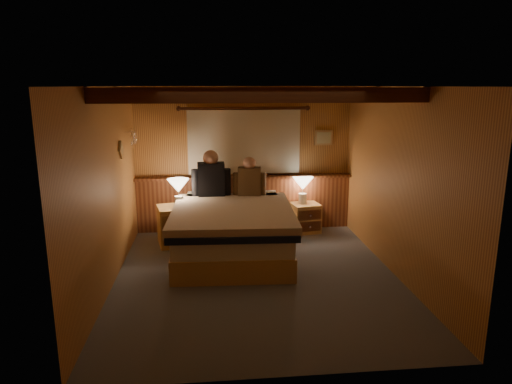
{
  "coord_description": "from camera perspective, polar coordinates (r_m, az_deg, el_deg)",
  "views": [
    {
      "loc": [
        -0.57,
        -5.46,
        2.41
      ],
      "look_at": [
        0.03,
        0.4,
        1.03
      ],
      "focal_mm": 32.0,
      "sensor_mm": 36.0,
      "label": 1
    }
  ],
  "objects": [
    {
      "name": "person_right",
      "position": [
        7.12,
        -0.83,
        1.57
      ],
      "size": [
        0.52,
        0.24,
        0.63
      ],
      "rotation": [
        0.0,
        0.0,
        -0.11
      ],
      "color": "#513920",
      "rests_on": "bed"
    },
    {
      "name": "framed_print",
      "position": [
        7.83,
        8.45,
        6.72
      ],
      "size": [
        0.3,
        0.04,
        0.25
      ],
      "color": "tan",
      "rests_on": "wall_back"
    },
    {
      "name": "curtain_window",
      "position": [
        7.57,
        -1.49,
        6.42
      ],
      "size": [
        2.18,
        0.09,
        1.11
      ],
      "color": "#472411",
      "rests_on": "wall_back"
    },
    {
      "name": "ceiling_beams",
      "position": [
        5.64,
        -0.05,
        12.16
      ],
      "size": [
        3.6,
        1.65,
        0.16
      ],
      "color": "#472411",
      "rests_on": "ceiling"
    },
    {
      "name": "wainscot",
      "position": [
        7.76,
        -1.45,
        -1.19
      ],
      "size": [
        3.6,
        0.23,
        0.94
      ],
      "color": "brown",
      "rests_on": "wall_back"
    },
    {
      "name": "duffel_bag",
      "position": [
        7.11,
        -8.05,
        -5.52
      ],
      "size": [
        0.52,
        0.38,
        0.34
      ],
      "rotation": [
        0.0,
        0.0,
        0.22
      ],
      "color": "black",
      "rests_on": "floor"
    },
    {
      "name": "nightstand_right",
      "position": [
        7.72,
        6.17,
        -3.21
      ],
      "size": [
        0.51,
        0.47,
        0.49
      ],
      "rotation": [
        0.0,
        0.0,
        0.18
      ],
      "color": "tan",
      "rests_on": "floor"
    },
    {
      "name": "lamp_left",
      "position": [
        7.0,
        -9.69,
        0.58
      ],
      "size": [
        0.33,
        0.33,
        0.43
      ],
      "color": "silver",
      "rests_on": "nightstand_left"
    },
    {
      "name": "coat_rail",
      "position": [
        7.17,
        -15.15,
        6.78
      ],
      "size": [
        0.05,
        0.55,
        0.24
      ],
      "color": "white",
      "rests_on": "wall_left"
    },
    {
      "name": "ceiling",
      "position": [
        5.49,
        0.11,
        13.07
      ],
      "size": [
        4.2,
        4.2,
        0.0
      ],
      "primitive_type": "plane",
      "rotation": [
        3.14,
        0.0,
        0.0
      ],
      "color": "gold",
      "rests_on": "wall_back"
    },
    {
      "name": "bed",
      "position": [
        6.57,
        -2.94,
        -4.82
      ],
      "size": [
        1.76,
        2.22,
        0.73
      ],
      "rotation": [
        0.0,
        0.0,
        -0.04
      ],
      "color": "tan",
      "rests_on": "floor"
    },
    {
      "name": "lamp_right",
      "position": [
        7.6,
        5.88,
        0.89
      ],
      "size": [
        0.34,
        0.34,
        0.45
      ],
      "color": "silver",
      "rests_on": "nightstand_right"
    },
    {
      "name": "wall_front",
      "position": [
        3.62,
        3.56,
        -6.38
      ],
      "size": [
        3.6,
        0.0,
        3.6
      ],
      "primitive_type": "plane",
      "rotation": [
        -1.57,
        0.0,
        0.0
      ],
      "color": "#CB9348",
      "rests_on": "floor"
    },
    {
      "name": "person_left",
      "position": [
        7.12,
        -5.63,
        1.89
      ],
      "size": [
        0.61,
        0.25,
        0.74
      ],
      "rotation": [
        0.0,
        0.0,
        0.02
      ],
      "color": "black",
      "rests_on": "bed"
    },
    {
      "name": "wall_back",
      "position": [
        7.68,
        -1.52,
        4.1
      ],
      "size": [
        3.6,
        0.0,
        3.6
      ],
      "primitive_type": "plane",
      "rotation": [
        1.57,
        0.0,
        0.0
      ],
      "color": "#CB9348",
      "rests_on": "floor"
    },
    {
      "name": "wall_left",
      "position": [
        5.73,
        -18.11,
        0.32
      ],
      "size": [
        0.0,
        4.2,
        4.2
      ],
      "primitive_type": "plane",
      "rotation": [
        1.57,
        0.0,
        1.57
      ],
      "color": "#CB9348",
      "rests_on": "floor"
    },
    {
      "name": "floor",
      "position": [
        6.0,
        0.1,
        -10.52
      ],
      "size": [
        4.2,
        4.2,
        0.0
      ],
      "primitive_type": "plane",
      "color": "#494E56",
      "rests_on": "ground"
    },
    {
      "name": "nightstand_left",
      "position": [
        7.16,
        -9.88,
        -4.14
      ],
      "size": [
        0.64,
        0.6,
        0.61
      ],
      "rotation": [
        0.0,
        0.0,
        0.21
      ],
      "color": "tan",
      "rests_on": "floor"
    },
    {
      "name": "wall_right",
      "position": [
        6.08,
        17.25,
        1.09
      ],
      "size": [
        0.0,
        4.2,
        4.2
      ],
      "primitive_type": "plane",
      "rotation": [
        1.57,
        0.0,
        -1.57
      ],
      "color": "#CB9348",
      "rests_on": "floor"
    }
  ]
}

